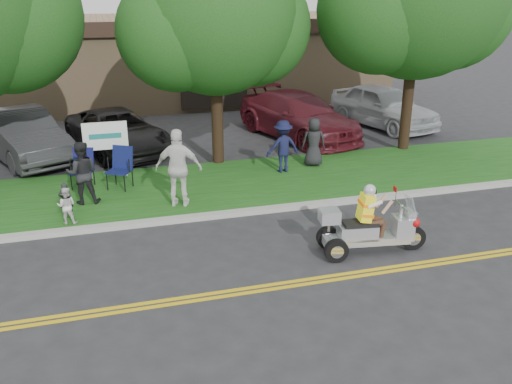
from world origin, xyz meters
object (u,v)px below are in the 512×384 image
object	(u,v)px
parked_car_left	(22,135)
trike_scooter	(368,229)
lawn_chair_a	(121,165)
lawn_chair_b	(83,165)
parked_car_far_right	(383,106)
spectator_adult_mid	(82,173)
parked_car_mid	(117,132)
spectator_adult_right	(179,168)
parked_car_right	(298,116)

from	to	relation	value
parked_car_left	trike_scooter	bearing A→B (deg)	-74.18
lawn_chair_a	lawn_chair_b	distance (m)	1.07
lawn_chair_a	parked_car_far_right	bearing A→B (deg)	54.12
lawn_chair_a	parked_car_left	size ratio (longest dim) A/B	0.23
lawn_chair_a	spectator_adult_mid	bearing A→B (deg)	-105.63
lawn_chair_a	parked_car_mid	distance (m)	3.99
parked_car_left	parked_car_far_right	world-z (taller)	parked_car_far_right
lawn_chair_a	spectator_adult_right	bearing A→B (deg)	-23.45
lawn_chair_b	spectator_adult_mid	distance (m)	1.32
parked_car_left	parked_car_mid	bearing A→B (deg)	-21.11
trike_scooter	parked_car_right	world-z (taller)	parked_car_right
lawn_chair_b	spectator_adult_mid	bearing A→B (deg)	-72.72
parked_car_far_right	parked_car_mid	bearing A→B (deg)	169.42
lawn_chair_b	parked_car_mid	bearing A→B (deg)	90.03
trike_scooter	lawn_chair_b	distance (m)	8.13
spectator_adult_mid	parked_car_mid	bearing A→B (deg)	-99.27
spectator_adult_right	trike_scooter	bearing A→B (deg)	153.37
lawn_chair_b	spectator_adult_right	distance (m)	3.22
lawn_chair_b	parked_car_right	world-z (taller)	parked_car_right
lawn_chair_b	spectator_adult_mid	world-z (taller)	spectator_adult_mid
lawn_chair_a	lawn_chair_b	xyz separation A→B (m)	(-1.02, 0.33, -0.04)
spectator_adult_right	lawn_chair_b	bearing A→B (deg)	-23.39
parked_car_right	parked_car_far_right	bearing A→B (deg)	-7.43
lawn_chair_b	parked_car_right	bearing A→B (deg)	42.23
trike_scooter	parked_car_left	size ratio (longest dim) A/B	0.48
parked_car_mid	lawn_chair_b	bearing A→B (deg)	-125.10
spectator_adult_mid	parked_car_right	bearing A→B (deg)	-144.02
parked_car_mid	lawn_chair_a	bearing A→B (deg)	-109.55
spectator_adult_right	parked_car_far_right	bearing A→B (deg)	-125.73
spectator_adult_right	parked_car_mid	xyz separation A→B (m)	(-1.29, 5.81, -0.40)
trike_scooter	parked_car_far_right	size ratio (longest dim) A/B	0.48
lawn_chair_b	parked_car_left	xyz separation A→B (m)	(-1.93, 3.48, 0.11)
spectator_adult_mid	parked_car_far_right	xyz separation A→B (m)	(11.55, 5.70, -0.07)
trike_scooter	lawn_chair_b	xyz separation A→B (m)	(-5.83, 5.67, 0.17)
parked_car_left	parked_car_far_right	size ratio (longest dim) A/B	1.00
trike_scooter	spectator_adult_mid	distance (m)	7.27
spectator_adult_right	parked_car_left	distance (m)	7.08
spectator_adult_right	parked_car_far_right	world-z (taller)	spectator_adult_right
lawn_chair_a	lawn_chair_b	world-z (taller)	lawn_chair_a
lawn_chair_a	parked_car_left	distance (m)	4.82
parked_car_right	spectator_adult_right	bearing A→B (deg)	-149.52
parked_car_right	parked_car_far_right	xyz separation A→B (m)	(3.89, 0.68, 0.02)
spectator_adult_right	parked_car_left	xyz separation A→B (m)	(-4.29, 5.63, -0.28)
trike_scooter	parked_car_left	xyz separation A→B (m)	(-7.75, 9.15, 0.28)
parked_car_mid	parked_car_right	distance (m)	6.61
lawn_chair_a	parked_car_left	world-z (taller)	parked_car_left
lawn_chair_a	parked_car_mid	xyz separation A→B (m)	(0.06, 3.99, -0.05)
lawn_chair_a	parked_car_right	xyz separation A→B (m)	(6.67, 4.05, 0.08)
spectator_adult_mid	lawn_chair_a	bearing A→B (deg)	-132.89
lawn_chair_a	spectator_adult_mid	world-z (taller)	spectator_adult_mid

